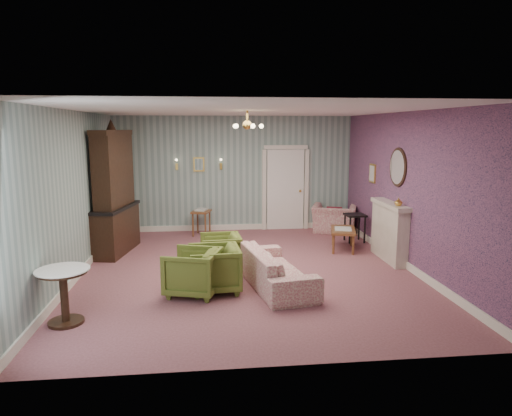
{
  "coord_description": "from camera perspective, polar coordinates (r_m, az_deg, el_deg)",
  "views": [
    {
      "loc": [
        -0.75,
        -8.15,
        2.6
      ],
      "look_at": [
        0.2,
        0.4,
        1.1
      ],
      "focal_mm": 32.3,
      "sensor_mm": 36.0,
      "label": 1
    }
  ],
  "objects": [
    {
      "name": "olive_chair_b",
      "position": [
        7.46,
        -5.23,
        -7.22
      ],
      "size": [
        0.8,
        0.84,
        0.82
      ],
      "primitive_type": "imported",
      "rotation": [
        0.0,
        0.0,
        -1.5
      ],
      "color": "#5C6924",
      "rests_on": "floor"
    },
    {
      "name": "fireplace",
      "position": [
        9.5,
        16.18,
        -2.79
      ],
      "size": [
        0.3,
        1.4,
        1.16
      ],
      "primitive_type": null,
      "color": "beige",
      "rests_on": "floor"
    },
    {
      "name": "oval_mirror",
      "position": [
        9.35,
        17.12,
        4.85
      ],
      "size": [
        0.04,
        0.76,
        0.84
      ],
      "primitive_type": null,
      "color": "white",
      "rests_on": "wall_right"
    },
    {
      "name": "olive_chair_c",
      "position": [
        8.58,
        -4.41,
        -5.23
      ],
      "size": [
        0.71,
        0.75,
        0.73
      ],
      "primitive_type": "imported",
      "rotation": [
        0.0,
        0.0,
        -1.51
      ],
      "color": "#5C6924",
      "rests_on": "floor"
    },
    {
      "name": "olive_chair_a",
      "position": [
        7.36,
        -7.85,
        -7.59
      ],
      "size": [
        0.93,
        0.96,
        0.8
      ],
      "primitive_type": "imported",
      "rotation": [
        0.0,
        0.0,
        -1.87
      ],
      "color": "#5C6924",
      "rests_on": "floor"
    },
    {
      "name": "pedestal_table",
      "position": [
        6.76,
        -22.65,
        -10.05
      ],
      "size": [
        0.8,
        0.8,
        0.77
      ],
      "primitive_type": null,
      "rotation": [
        0.0,
        0.0,
        0.15
      ],
      "color": "black",
      "rests_on": "floor"
    },
    {
      "name": "chandelier",
      "position": [
        8.19,
        -1.1,
        10.1
      ],
      "size": [
        0.56,
        0.56,
        0.36
      ],
      "primitive_type": null,
      "color": "gold",
      "rests_on": "ceiling"
    },
    {
      "name": "wall_right_floral",
      "position": [
        9.04,
        18.14,
        2.09
      ],
      "size": [
        0.0,
        7.0,
        7.0
      ],
      "primitive_type": "plane",
      "rotation": [
        1.57,
        0.0,
        -1.57
      ],
      "color": "#B85C81",
      "rests_on": "ground"
    },
    {
      "name": "wingback_chair",
      "position": [
        11.74,
        9.69,
        -0.74
      ],
      "size": [
        1.24,
        1.02,
        0.93
      ],
      "primitive_type": "imported",
      "rotation": [
        0.0,
        0.0,
        2.78
      ],
      "color": "#A24152",
      "rests_on": "floor"
    },
    {
      "name": "coffee_table",
      "position": [
        10.12,
        10.7,
        -3.82
      ],
      "size": [
        0.72,
        1.01,
        0.46
      ],
      "primitive_type": null,
      "rotation": [
        0.0,
        0.0,
        -0.27
      ],
      "color": "brown",
      "rests_on": "floor"
    },
    {
      "name": "floor",
      "position": [
        8.59,
        -1.04,
        -7.73
      ],
      "size": [
        7.0,
        7.0,
        0.0
      ],
      "primitive_type": "plane",
      "color": "#90545B",
      "rests_on": "ground"
    },
    {
      "name": "wall_back",
      "position": [
        11.73,
        -2.65,
        4.25
      ],
      "size": [
        6.0,
        0.0,
        6.0
      ],
      "primitive_type": "plane",
      "rotation": [
        1.57,
        0.0,
        0.0
      ],
      "color": "gray",
      "rests_on": "ground"
    },
    {
      "name": "mantel_vase",
      "position": [
        9.01,
        17.23,
        0.72
      ],
      "size": [
        0.15,
        0.15,
        0.15
      ],
      "primitive_type": "imported",
      "color": "gold",
      "rests_on": "fireplace"
    },
    {
      "name": "sconce_left",
      "position": [
        11.65,
        -9.8,
        5.31
      ],
      "size": [
        0.16,
        0.12,
        0.3
      ],
      "primitive_type": null,
      "color": "gold",
      "rests_on": "wall_back"
    },
    {
      "name": "wall_right",
      "position": [
        9.04,
        18.23,
        2.09
      ],
      "size": [
        0.0,
        7.0,
        7.0
      ],
      "primitive_type": "plane",
      "rotation": [
        1.57,
        0.0,
        -1.57
      ],
      "color": "gray",
      "rests_on": "ground"
    },
    {
      "name": "door",
      "position": [
        11.89,
        3.65,
        2.52
      ],
      "size": [
        1.12,
        0.12,
        2.16
      ],
      "primitive_type": null,
      "color": "white",
      "rests_on": "floor"
    },
    {
      "name": "side_table_black",
      "position": [
        10.83,
        12.12,
        -2.44
      ],
      "size": [
        0.46,
        0.46,
        0.66
      ],
      "primitive_type": null,
      "rotation": [
        0.0,
        0.0,
        0.05
      ],
      "color": "black",
      "rests_on": "floor"
    },
    {
      "name": "wall_front",
      "position": [
        4.85,
        2.73,
        -3.83
      ],
      "size": [
        6.0,
        0.0,
        6.0
      ],
      "primitive_type": "plane",
      "rotation": [
        -1.57,
        0.0,
        0.0
      ],
      "color": "gray",
      "rests_on": "ground"
    },
    {
      "name": "nesting_table",
      "position": [
        11.36,
        -6.77,
        -1.7
      ],
      "size": [
        0.52,
        0.6,
        0.66
      ],
      "primitive_type": null,
      "rotation": [
        0.0,
        0.0,
        -0.27
      ],
      "color": "brown",
      "rests_on": "floor"
    },
    {
      "name": "sconce_right",
      "position": [
        11.63,
        -4.37,
        5.42
      ],
      "size": [
        0.16,
        0.12,
        0.3
      ],
      "primitive_type": null,
      "color": "gold",
      "rests_on": "wall_back"
    },
    {
      "name": "gilt_mirror_back",
      "position": [
        11.65,
        -7.09,
        5.38
      ],
      "size": [
        0.28,
        0.06,
        0.36
      ],
      "primitive_type": null,
      "color": "gold",
      "rests_on": "wall_back"
    },
    {
      "name": "wall_left",
      "position": [
        8.53,
        -21.57,
        1.45
      ],
      "size": [
        0.0,
        7.0,
        7.0
      ],
      "primitive_type": "plane",
      "rotation": [
        1.57,
        0.0,
        1.57
      ],
      "color": "gray",
      "rests_on": "ground"
    },
    {
      "name": "burgundy_cushion",
      "position": [
        11.58,
        9.66,
        -0.8
      ],
      "size": [
        0.41,
        0.28,
        0.39
      ],
      "primitive_type": "cube",
      "rotation": [
        0.17,
        0.0,
        -0.35
      ],
      "color": "maroon",
      "rests_on": "wingback_chair"
    },
    {
      "name": "sofa_chintz",
      "position": [
        7.69,
        2.43,
        -6.68
      ],
      "size": [
        0.97,
        2.17,
        0.82
      ],
      "primitive_type": "imported",
      "rotation": [
        0.0,
        0.0,
        1.75
      ],
      "color": "#A24152",
      "rests_on": "floor"
    },
    {
      "name": "dresser",
      "position": [
        10.0,
        -17.25,
        2.31
      ],
      "size": [
        0.85,
        1.7,
        2.72
      ],
      "primitive_type": null,
      "rotation": [
        0.0,
        0.0,
        -0.18
      ],
      "color": "black",
      "rests_on": "floor"
    },
    {
      "name": "framed_print",
      "position": [
        10.62,
        14.23,
        4.18
      ],
      "size": [
        0.04,
        0.34,
        0.42
      ],
      "primitive_type": null,
      "color": "gold",
      "rests_on": "wall_right"
    },
    {
      "name": "ceiling",
      "position": [
        8.19,
        -1.11,
        11.99
      ],
      "size": [
        7.0,
        7.0,
        0.0
      ],
      "primitive_type": "plane",
      "rotation": [
        3.14,
        0.0,
        0.0
      ],
      "color": "white",
      "rests_on": "ground"
    }
  ]
}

